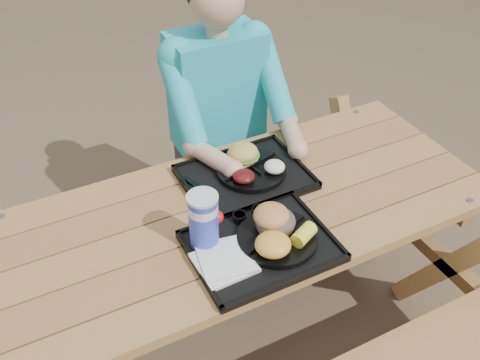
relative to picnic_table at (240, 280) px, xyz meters
name	(u,v)px	position (x,y,z in m)	size (l,w,h in m)	color
ground	(240,336)	(0.00, 0.00, -0.38)	(60.00, 60.00, 0.00)	#999999
picnic_table	(240,280)	(0.00, 0.00, 0.00)	(1.80, 1.49, 0.75)	#999999
tray_near	(261,247)	(-0.03, -0.20, 0.39)	(0.45, 0.35, 0.02)	black
tray_far	(245,178)	(0.09, 0.14, 0.39)	(0.45, 0.35, 0.02)	black
plate_near	(277,238)	(0.03, -0.21, 0.41)	(0.26, 0.26, 0.02)	black
plate_far	(251,170)	(0.12, 0.15, 0.41)	(0.26, 0.26, 0.02)	black
napkin_stack	(224,262)	(-0.17, -0.22, 0.40)	(0.17, 0.17, 0.02)	silver
soda_cup	(204,222)	(-0.18, -0.11, 0.49)	(0.09, 0.09, 0.19)	#192CBF
condiment_bbq	(239,217)	(-0.04, -0.07, 0.41)	(0.05, 0.05, 0.03)	black
condiment_mustard	(259,212)	(0.03, -0.08, 0.41)	(0.05, 0.05, 0.03)	yellow
sandwich	(276,213)	(0.04, -0.17, 0.48)	(0.12, 0.12, 0.13)	#BA7E41
mac_cheese	(273,244)	(-0.02, -0.26, 0.44)	(0.11, 0.11, 0.06)	gold
corn_cob	(304,235)	(0.09, -0.26, 0.44)	(0.08, 0.08, 0.05)	#FFFA35
cutlery_far	(199,187)	(-0.09, 0.15, 0.40)	(0.03, 0.17, 0.01)	black
burger	(243,149)	(0.12, 0.20, 0.47)	(0.12, 0.12, 0.10)	gold
baked_beans	(244,176)	(0.06, 0.09, 0.43)	(0.08, 0.08, 0.04)	#4F0F10
potato_salad	(275,167)	(0.19, 0.09, 0.44)	(0.08, 0.08, 0.04)	white
diner	(220,138)	(0.19, 0.58, 0.27)	(0.48, 0.84, 1.28)	teal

